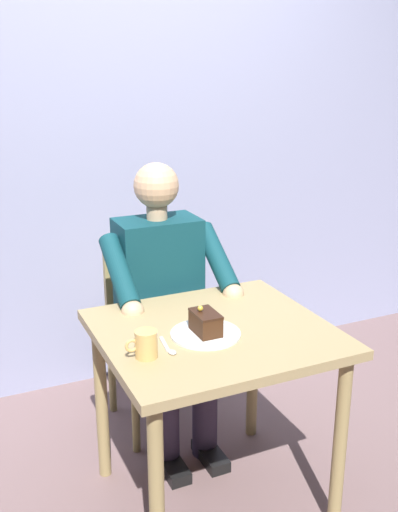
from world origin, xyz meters
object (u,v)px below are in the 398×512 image
at_px(dining_table, 214,355).
at_px(seated_person, 165,303).
at_px(coffee_cup, 146,344).
at_px(dessert_spoon, 169,348).
at_px(chair, 152,323).
at_px(cake_slice, 206,322).

xyz_separation_m(dining_table, seated_person, (0.00, -0.50, 0.02)).
distance_m(dining_table, coffee_cup, 0.35).
bearing_deg(dessert_spoon, coffee_cup, 12.16).
height_order(seated_person, dessert_spoon, seated_person).
xyz_separation_m(chair, seated_person, (0.00, 0.17, 0.16)).
relative_size(chair, dessert_spoon, 6.18).
height_order(cake_slice, dessert_spoon, cake_slice).
height_order(coffee_cup, dessert_spoon, coffee_cup).
xyz_separation_m(dining_table, coffee_cup, (0.30, 0.10, 0.15)).
bearing_deg(dessert_spoon, seated_person, -110.04).
bearing_deg(seated_person, chair, -90.00).
bearing_deg(seated_person, dessert_spoon, 69.96).
bearing_deg(coffee_cup, chair, -111.24).
height_order(chair, seated_person, seated_person).
bearing_deg(dessert_spoon, dining_table, -158.32).
bearing_deg(chair, coffee_cup, 68.76).
xyz_separation_m(seated_person, cake_slice, (0.05, 0.53, 0.14)).
bearing_deg(coffee_cup, dessert_spoon, -167.84).
height_order(dining_table, cake_slice, cake_slice).
bearing_deg(seated_person, coffee_cup, 63.48).
distance_m(dining_table, seated_person, 0.50).
distance_m(cake_slice, coffee_cup, 0.26).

